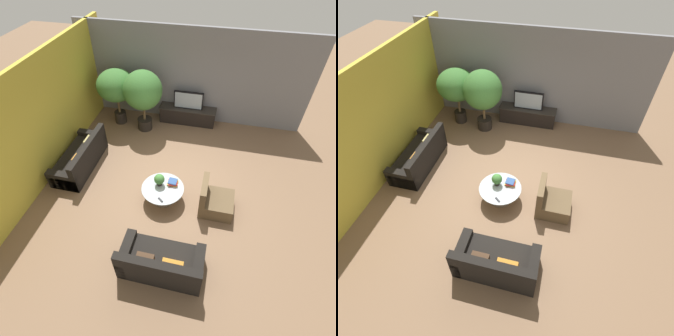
{
  "view_description": "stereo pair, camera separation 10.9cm",
  "coord_description": "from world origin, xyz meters",
  "views": [
    {
      "loc": [
        1.06,
        -4.64,
        5.32
      ],
      "look_at": [
        -0.0,
        0.01,
        0.55
      ],
      "focal_mm": 28.0,
      "sensor_mm": 36.0,
      "label": 1
    },
    {
      "loc": [
        1.17,
        -4.62,
        5.32
      ],
      "look_at": [
        -0.0,
        0.01,
        0.55
      ],
      "focal_mm": 28.0,
      "sensor_mm": 36.0,
      "label": 2
    }
  ],
  "objects": [
    {
      "name": "ground_plane",
      "position": [
        0.0,
        0.0,
        0.0
      ],
      "size": [
        24.0,
        24.0,
        0.0
      ],
      "primitive_type": "plane",
      "color": "brown"
    },
    {
      "name": "back_wall_stone",
      "position": [
        0.0,
        3.26,
        1.5
      ],
      "size": [
        7.4,
        0.12,
        3.0
      ],
      "primitive_type": "cube",
      "color": "slate",
      "rests_on": "ground"
    },
    {
      "name": "side_wall_left",
      "position": [
        -3.26,
        0.2,
        1.5
      ],
      "size": [
        0.12,
        7.4,
        3.0
      ],
      "primitive_type": "cube",
      "color": "gold",
      "rests_on": "ground"
    },
    {
      "name": "media_console",
      "position": [
        0.02,
        2.94,
        0.28
      ],
      "size": [
        1.9,
        0.5,
        0.55
      ],
      "color": "black",
      "rests_on": "ground"
    },
    {
      "name": "television",
      "position": [
        0.02,
        2.94,
        0.84
      ],
      "size": [
        0.97,
        0.13,
        0.59
      ],
      "color": "black",
      "rests_on": "media_console"
    },
    {
      "name": "coffee_table",
      "position": [
        -0.0,
        -0.57,
        0.3
      ],
      "size": [
        1.05,
        1.05,
        0.42
      ],
      "color": "#756656",
      "rests_on": "ground"
    },
    {
      "name": "couch_by_wall",
      "position": [
        -2.56,
        0.12,
        0.28
      ],
      "size": [
        0.84,
        1.99,
        0.84
      ],
      "rotation": [
        0.0,
        0.0,
        -1.57
      ],
      "color": "black",
      "rests_on": "ground"
    },
    {
      "name": "couch_near_entry",
      "position": [
        0.4,
        -2.38,
        0.29
      ],
      "size": [
        1.67,
        0.84,
        0.84
      ],
      "rotation": [
        0.0,
        0.0,
        3.14
      ],
      "color": "black",
      "rests_on": "ground"
    },
    {
      "name": "armchair_wicker",
      "position": [
        1.29,
        -0.58,
        0.27
      ],
      "size": [
        0.8,
        0.76,
        0.86
      ],
      "rotation": [
        0.0,
        0.0,
        1.57
      ],
      "color": "brown",
      "rests_on": "ground"
    },
    {
      "name": "potted_palm_tall",
      "position": [
        -2.23,
        2.44,
        1.31
      ],
      "size": [
        1.23,
        1.23,
        1.85
      ],
      "color": "black",
      "rests_on": "ground"
    },
    {
      "name": "potted_palm_corner",
      "position": [
        -1.3,
        2.26,
        1.34
      ],
      "size": [
        1.21,
        1.21,
        1.99
      ],
      "color": "black",
      "rests_on": "ground"
    },
    {
      "name": "potted_plant_tabletop",
      "position": [
        -0.11,
        -0.47,
        0.61
      ],
      "size": [
        0.26,
        0.26,
        0.32
      ],
      "color": "black",
      "rests_on": "coffee_table"
    },
    {
      "name": "book_stack",
      "position": [
        0.21,
        -0.38,
        0.47
      ],
      "size": [
        0.27,
        0.25,
        0.1
      ],
      "color": "gold",
      "rests_on": "coffee_table"
    },
    {
      "name": "remote_black",
      "position": [
        0.04,
        -0.95,
        0.43
      ],
      "size": [
        0.15,
        0.13,
        0.02
      ],
      "primitive_type": "cube",
      "rotation": [
        0.0,
        0.0,
        0.87
      ],
      "color": "black",
      "rests_on": "coffee_table"
    }
  ]
}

